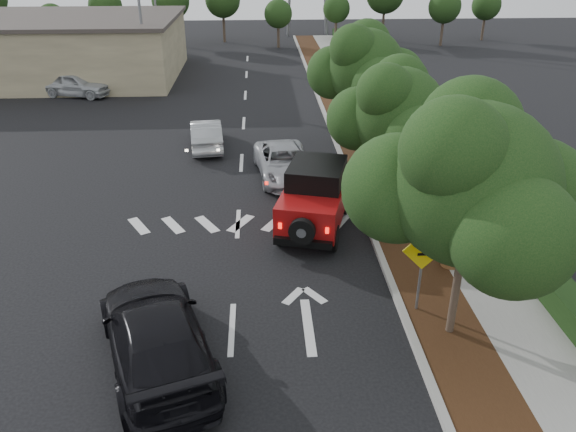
{
  "coord_description": "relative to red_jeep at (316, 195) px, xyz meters",
  "views": [
    {
      "loc": [
        0.83,
        -11.83,
        9.2
      ],
      "look_at": [
        1.63,
        3.0,
        1.76
      ],
      "focal_mm": 35.0,
      "sensor_mm": 36.0,
      "label": 1
    }
  ],
  "objects": [
    {
      "name": "ground",
      "position": [
        -2.74,
        -5.74,
        -1.16
      ],
      "size": [
        120.0,
        120.0,
        0.0
      ],
      "primitive_type": "plane",
      "color": "black",
      "rests_on": "ground"
    },
    {
      "name": "silver_suv_ahead",
      "position": [
        -0.87,
        4.48,
        -0.5
      ],
      "size": [
        2.73,
        4.96,
        1.31
      ],
      "primitive_type": "imported",
      "rotation": [
        0.0,
        0.0,
        0.12
      ],
      "color": "#AAADB2",
      "rests_on": "ground"
    },
    {
      "name": "light_pole_a",
      "position": [
        -9.24,
        20.26,
        -1.16
      ],
      "size": [
        2.0,
        0.22,
        9.0
      ],
      "primitive_type": null,
      "color": "slate",
      "rests_on": "ground"
    },
    {
      "name": "curb",
      "position": [
        1.86,
        6.26,
        -1.09
      ],
      "size": [
        0.2,
        70.0,
        0.15
      ],
      "primitive_type": "cube",
      "color": "#9E9B93",
      "rests_on": "ground"
    },
    {
      "name": "planting_strip",
      "position": [
        2.86,
        6.26,
        -1.1
      ],
      "size": [
        1.8,
        70.0,
        0.12
      ],
      "primitive_type": "cube",
      "color": "black",
      "rests_on": "ground"
    },
    {
      "name": "terracotta_planter",
      "position": [
        3.86,
        -3.11,
        -0.33
      ],
      "size": [
        0.71,
        0.71,
        1.23
      ],
      "rotation": [
        0.0,
        0.0,
        0.13
      ],
      "color": "brown",
      "rests_on": "ground"
    },
    {
      "name": "speed_hump_sign",
      "position": [
        2.25,
        -5.28,
        0.5
      ],
      "size": [
        1.13,
        0.1,
        2.39
      ],
      "rotation": [
        0.0,
        0.0,
        0.01
      ],
      "color": "slate",
      "rests_on": "ground"
    },
    {
      "name": "silver_sedan_oncoming",
      "position": [
        -4.45,
        8.41,
        -0.48
      ],
      "size": [
        1.88,
        4.24,
        1.35
      ],
      "primitive_type": "imported",
      "rotation": [
        0.0,
        0.0,
        3.25
      ],
      "color": "#A2A5AA",
      "rests_on": "ground"
    },
    {
      "name": "red_jeep",
      "position": [
        0.0,
        0.0,
        0.0
      ],
      "size": [
        2.97,
        4.66,
        2.28
      ],
      "rotation": [
        0.0,
        0.0,
        -0.27
      ],
      "color": "black",
      "rests_on": "ground"
    },
    {
      "name": "transmission_tower",
      "position": [
        3.26,
        42.26,
        -1.16
      ],
      "size": [
        7.0,
        4.0,
        28.0
      ],
      "primitive_type": null,
      "color": "slate",
      "rests_on": "ground"
    },
    {
      "name": "hedge",
      "position": [
        6.16,
        6.26,
        -0.76
      ],
      "size": [
        0.8,
        70.0,
        0.8
      ],
      "primitive_type": "cube",
      "color": "black",
      "rests_on": "ground"
    },
    {
      "name": "light_pole_b",
      "position": [
        -10.24,
        32.26,
        -1.16
      ],
      "size": [
        2.0,
        0.22,
        9.0
      ],
      "primitive_type": null,
      "color": "slate",
      "rests_on": "ground"
    },
    {
      "name": "street_tree_near",
      "position": [
        2.86,
        -6.24,
        -1.16
      ],
      "size": [
        3.8,
        3.8,
        5.92
      ],
      "primitive_type": null,
      "color": "black",
      "rests_on": "ground"
    },
    {
      "name": "street_tree_far",
      "position": [
        2.86,
        7.26,
        -1.16
      ],
      "size": [
        3.4,
        3.4,
        5.62
      ],
      "primitive_type": null,
      "color": "black",
      "rests_on": "ground"
    },
    {
      "name": "commercial_building",
      "position": [
        -18.74,
        24.26,
        0.84
      ],
      "size": [
        22.0,
        12.0,
        4.0
      ],
      "primitive_type": "cube",
      "color": "gray",
      "rests_on": "ground"
    },
    {
      "name": "sidewalk",
      "position": [
        4.76,
        6.26,
        -1.1
      ],
      "size": [
        2.0,
        70.0,
        0.12
      ],
      "primitive_type": "cube",
      "color": "gray",
      "rests_on": "ground"
    },
    {
      "name": "street_tree_mid",
      "position": [
        2.86,
        0.76,
        -1.16
      ],
      "size": [
        3.2,
        3.2,
        5.32
      ],
      "primitive_type": null,
      "color": "black",
      "rests_on": "ground"
    },
    {
      "name": "black_suv_oncoming",
      "position": [
        -4.43,
        -6.93,
        -0.36
      ],
      "size": [
        3.92,
        5.96,
        1.6
      ],
      "primitive_type": "imported",
      "rotation": [
        0.0,
        0.0,
        3.47
      ],
      "color": "black",
      "rests_on": "ground"
    },
    {
      "name": "parked_suv",
      "position": [
        -13.47,
        18.63,
        -0.39
      ],
      "size": [
        4.83,
        3.0,
        1.53
      ],
      "primitive_type": "imported",
      "rotation": [
        0.0,
        0.0,
        1.29
      ],
      "color": "#B4B8BC",
      "rests_on": "ground"
    }
  ]
}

